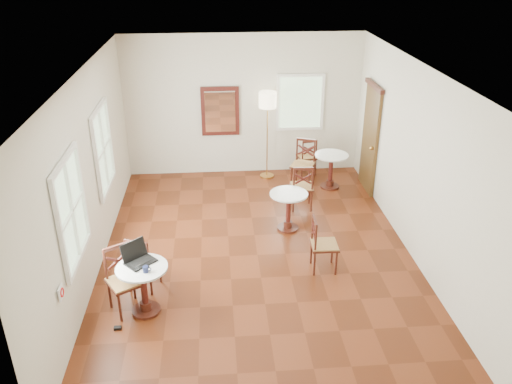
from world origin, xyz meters
TOP-DOWN VIEW (x-y plane):
  - ground at (0.00, 0.00)m, footprint 7.00×7.00m
  - room_shell at (-0.06, 0.27)m, footprint 5.02×7.02m
  - cafe_table_near at (-1.66, -1.31)m, footprint 0.69×0.69m
  - cafe_table_mid at (0.61, 0.82)m, footprint 0.67×0.67m
  - cafe_table_back at (1.72, 2.50)m, footprint 0.69×0.69m
  - chair_near_a at (-1.73, -0.75)m, footprint 0.51×0.51m
  - chair_near_b at (-1.92, -1.22)m, footprint 0.60×0.60m
  - chair_mid_a at (0.98, 1.60)m, footprint 0.44×0.44m
  - chair_mid_b at (0.96, -0.48)m, footprint 0.42×0.42m
  - chair_back_a at (1.36, 3.22)m, footprint 0.44×0.44m
  - chair_back_b at (1.17, 2.61)m, footprint 0.60×0.60m
  - floor_lamp at (0.47, 3.15)m, footprint 0.36×0.36m
  - laptop at (-1.72, -1.16)m, footprint 0.49×0.49m
  - mouse at (-1.60, -1.33)m, footprint 0.11×0.08m
  - navy_mug at (-1.58, -1.43)m, footprint 0.11×0.07m
  - water_glass at (-1.69, -1.42)m, footprint 0.06×0.06m
  - power_adapter at (-1.99, -1.66)m, footprint 0.10×0.06m

SIDE VIEW (x-z plane):
  - ground at x=0.00m, z-range 0.00..0.00m
  - power_adapter at x=-1.99m, z-range 0.00..0.04m
  - chair_back_a at x=1.36m, z-range 0.00..0.82m
  - cafe_table_mid at x=0.61m, z-range 0.08..0.79m
  - chair_near_a at x=-1.73m, z-range 0.00..0.88m
  - chair_mid_b at x=0.96m, z-range 0.00..0.89m
  - cafe_table_back at x=1.72m, z-range 0.09..0.81m
  - chair_mid_a at x=0.98m, z-range 0.00..0.91m
  - cafe_table_near at x=-1.66m, z-range 0.09..0.82m
  - chair_near_b at x=-1.92m, z-range 0.00..0.95m
  - chair_back_b at x=1.17m, z-range 0.00..0.99m
  - mouse at x=-1.60m, z-range 0.73..0.77m
  - navy_mug at x=-1.58m, z-range 0.73..0.82m
  - water_glass at x=-1.69m, z-range 0.73..0.83m
  - laptop at x=-1.72m, z-range 0.66..0.93m
  - floor_lamp at x=0.47m, z-range 0.65..2.52m
  - room_shell at x=-0.06m, z-range 0.38..3.39m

